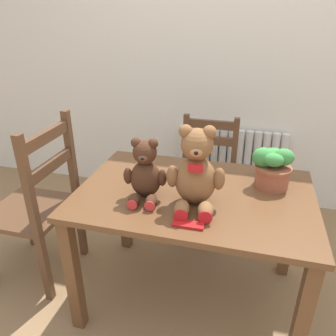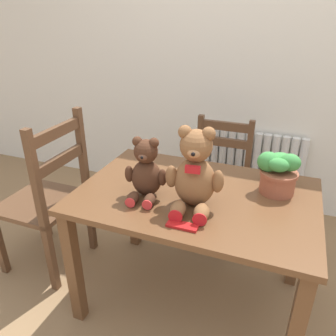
% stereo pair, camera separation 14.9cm
% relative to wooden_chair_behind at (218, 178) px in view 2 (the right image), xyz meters
% --- Properties ---
extents(wall_back, '(8.00, 0.04, 2.60)m').
position_rel_wooden_chair_behind_xyz_m(wall_back, '(0.04, 0.52, 0.87)').
color(wall_back, silver).
rests_on(wall_back, ground_plane).
extents(radiator, '(0.90, 0.10, 0.64)m').
position_rel_wooden_chair_behind_xyz_m(radiator, '(0.14, 0.45, -0.14)').
color(radiator, silver).
rests_on(radiator, ground_plane).
extents(dining_table, '(1.16, 0.78, 0.70)m').
position_rel_wooden_chair_behind_xyz_m(dining_table, '(0.04, -0.72, 0.17)').
color(dining_table, brown).
rests_on(dining_table, ground_plane).
extents(wooden_chair_behind, '(0.40, 0.41, 0.84)m').
position_rel_wooden_chair_behind_xyz_m(wooden_chair_behind, '(0.00, 0.00, 0.00)').
color(wooden_chair_behind, brown).
rests_on(wooden_chair_behind, ground_plane).
extents(wooden_chair_side, '(0.43, 0.45, 1.01)m').
position_rel_wooden_chair_behind_xyz_m(wooden_chair_side, '(-0.88, -0.74, 0.05)').
color(wooden_chair_side, brown).
rests_on(wooden_chair_side, ground_plane).
extents(teddy_bear_left, '(0.21, 0.22, 0.30)m').
position_rel_wooden_chair_behind_xyz_m(teddy_bear_left, '(-0.17, -0.83, 0.40)').
color(teddy_bear_left, '#472819').
rests_on(teddy_bear_left, dining_table).
extents(teddy_bear_right, '(0.27, 0.28, 0.38)m').
position_rel_wooden_chair_behind_xyz_m(teddy_bear_right, '(0.06, -0.83, 0.44)').
color(teddy_bear_right, brown).
rests_on(teddy_bear_right, dining_table).
extents(potted_plant, '(0.20, 0.22, 0.21)m').
position_rel_wooden_chair_behind_xyz_m(potted_plant, '(0.40, -0.55, 0.38)').
color(potted_plant, '#9E5138').
rests_on(potted_plant, dining_table).
extents(chocolate_bar, '(0.13, 0.05, 0.01)m').
position_rel_wooden_chair_behind_xyz_m(chocolate_bar, '(0.07, -1.01, 0.28)').
color(chocolate_bar, red).
rests_on(chocolate_bar, dining_table).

